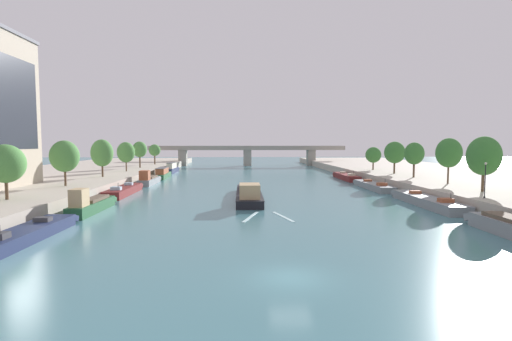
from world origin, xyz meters
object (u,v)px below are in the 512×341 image
object	(u,v)px
moored_boat_left_gap_after	(149,180)
moored_boat_right_end	(373,186)
moored_boat_left_end	(124,190)
tree_left_midway	(65,156)
tree_left_end_of_row	(5,164)
tree_left_by_lamp	(140,149)
moored_boat_left_downstream	(27,234)
moored_boat_right_near	(426,201)
tree_right_distant	(449,153)
tree_right_midway	(414,154)
moored_boat_left_second	(163,174)
moored_boat_left_upstream	(91,204)
barge_midriver	(249,194)
tree_right_far	(373,155)
tree_left_past_mid	(155,150)
moored_boat_left_midway	(172,168)
tree_left_second	(102,153)
bridge_far	(247,153)
tree_right_third	(395,152)
moored_boat_right_second	(346,177)
tree_left_far	(126,152)
lamppost_right_bank	(485,178)
tree_right_nearest	(484,156)

from	to	relation	value
moored_boat_left_gap_after	moored_boat_right_end	size ratio (longest dim) A/B	0.76
moored_boat_left_end	tree_left_midway	distance (m)	10.08
tree_left_end_of_row	tree_left_by_lamp	xyz separation A→B (m)	(0.54, 55.10, 0.65)
moored_boat_left_downstream	moored_boat_right_near	world-z (taller)	moored_boat_right_near
tree_right_distant	tree_right_midway	size ratio (longest dim) A/B	1.10
moored_boat_left_second	moored_boat_left_upstream	bearing A→B (deg)	-89.48
barge_midriver	tree_left_by_lamp	bearing A→B (deg)	121.48
moored_boat_left_downstream	tree_right_far	world-z (taller)	tree_right_far
tree_left_past_mid	tree_left_midway	bearing A→B (deg)	-90.59
moored_boat_left_midway	tree_left_second	distance (m)	34.19
bridge_far	moored_boat_left_gap_after	bearing A→B (deg)	-108.97
tree_left_by_lamp	tree_right_third	size ratio (longest dim) A/B	1.01
moored_boat_left_upstream	moored_boat_right_second	size ratio (longest dim) A/B	0.73
moored_boat_right_end	tree_left_far	bearing A→B (deg)	158.75
tree_left_second	lamppost_right_bank	size ratio (longest dim) A/B	1.70
barge_midriver	moored_boat_right_second	size ratio (longest dim) A/B	1.28
moored_boat_left_second	tree_left_midway	distance (m)	33.90
moored_boat_left_end	tree_right_midway	distance (m)	51.36
moored_boat_left_midway	tree_right_distant	size ratio (longest dim) A/B	1.61
barge_midriver	tree_right_third	distance (m)	38.36
moored_boat_left_downstream	tree_left_past_mid	distance (m)	81.70
barge_midriver	moored_boat_left_downstream	distance (m)	29.41
moored_boat_left_gap_after	tree_right_third	bearing A→B (deg)	1.23
moored_boat_left_gap_after	tree_right_far	xyz separation A→B (m)	(49.60, 12.18, 4.48)
moored_boat_left_second	barge_midriver	bearing A→B (deg)	-60.97
tree_left_by_lamp	lamppost_right_bank	bearing A→B (deg)	-46.49
moored_boat_left_end	tree_right_nearest	bearing A→B (deg)	-14.97
moored_boat_left_second	lamppost_right_bank	size ratio (longest dim) A/B	3.15
moored_boat_right_near	tree_right_midway	size ratio (longest dim) A/B	2.60
moored_boat_right_second	tree_right_nearest	size ratio (longest dim) A/B	2.15
tree_right_midway	tree_right_third	size ratio (longest dim) A/B	0.97
moored_boat_right_second	tree_right_midway	bearing A→B (deg)	-63.84
tree_left_past_mid	bridge_far	world-z (taller)	tree_left_past_mid
moored_boat_left_upstream	moored_boat_right_near	bearing A→B (deg)	4.04
moored_boat_left_downstream	tree_left_by_lamp	size ratio (longest dim) A/B	2.03
moored_boat_left_upstream	moored_boat_left_second	size ratio (longest dim) A/B	0.87
lamppost_right_bank	moored_boat_right_second	bearing A→B (deg)	95.31
moored_boat_left_second	moored_boat_right_second	bearing A→B (deg)	-6.87
moored_boat_left_end	tree_right_far	xyz separation A→B (m)	(50.10, 26.90, 4.76)
lamppost_right_bank	moored_boat_left_downstream	bearing A→B (deg)	-168.29
moored_boat_right_near	tree_left_second	xyz separation A→B (m)	(-50.07, 23.70, 5.72)
moored_boat_left_midway	moored_boat_left_gap_after	bearing A→B (deg)	-89.01
moored_boat_left_midway	tree_right_third	xyz separation A→B (m)	(50.56, -28.08, 5.05)
tree_right_nearest	tree_left_far	bearing A→B (deg)	146.23
barge_midriver	tree_left_by_lamp	xyz separation A→B (m)	(-26.85, 43.85, 5.67)
moored_boat_left_midway	tree_right_third	distance (m)	58.06
moored_boat_right_end	tree_left_by_lamp	world-z (taller)	tree_left_by_lamp
moored_boat_left_upstream	moored_boat_right_near	size ratio (longest dim) A/B	0.68
tree_left_far	moored_boat_left_midway	bearing A→B (deg)	70.55
tree_right_third	lamppost_right_bank	distance (m)	35.18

